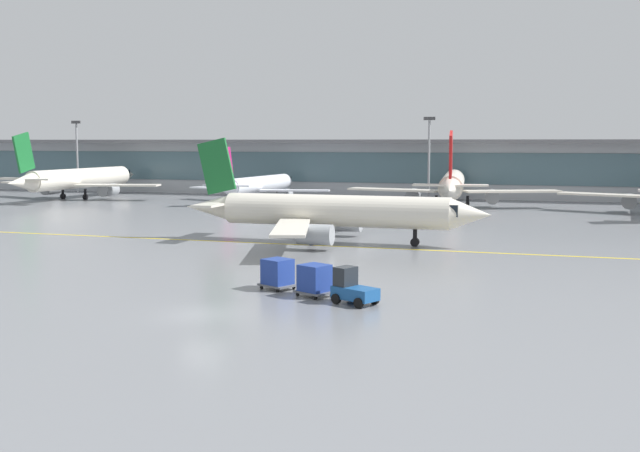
% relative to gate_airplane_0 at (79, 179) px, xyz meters
% --- Properties ---
extents(ground_plane, '(400.00, 400.00, 0.00)m').
position_rel_gate_airplane_0_xyz_m(ground_plane, '(55.24, -70.18, -3.21)').
color(ground_plane, slate).
extents(taxiway_centreline_stripe, '(110.00, 1.45, 0.01)m').
position_rel_gate_airplane_0_xyz_m(taxiway_centreline_stripe, '(54.54, -42.40, -3.20)').
color(taxiway_centreline_stripe, yellow).
rests_on(taxiway_centreline_stripe, ground_plane).
extents(terminal_concourse, '(191.34, 11.00, 9.60)m').
position_rel_gate_airplane_0_xyz_m(terminal_concourse, '(55.24, 20.32, 1.71)').
color(terminal_concourse, '#B2B7BC').
rests_on(terminal_concourse, ground_plane).
extents(gate_airplane_0, '(30.00, 32.27, 10.69)m').
position_rel_gate_airplane_0_xyz_m(gate_airplane_0, '(0.00, 0.00, 0.00)').
color(gate_airplane_0, silver).
rests_on(gate_airplane_0, ground_plane).
extents(gate_airplane_1, '(23.88, 25.80, 8.54)m').
position_rel_gate_airplane_0_xyz_m(gate_airplane_1, '(30.19, 2.96, -0.65)').
color(gate_airplane_1, silver).
rests_on(gate_airplane_1, ground_plane).
extents(gate_airplane_2, '(29.90, 32.30, 10.69)m').
position_rel_gate_airplane_0_xyz_m(gate_airplane_2, '(60.21, 1.68, 0.00)').
color(gate_airplane_2, silver).
rests_on(gate_airplane_2, ground_plane).
extents(taxiing_regional_jet, '(29.13, 27.17, 9.67)m').
position_rel_gate_airplane_0_xyz_m(taxiing_regional_jet, '(54.16, -40.39, -0.31)').
color(taxiing_regional_jet, silver).
rests_on(taxiing_regional_jet, ground_plane).
extents(baggage_tug, '(2.95, 2.48, 2.10)m').
position_rel_gate_airplane_0_xyz_m(baggage_tug, '(62.34, -65.21, -2.31)').
color(baggage_tug, '#194C8C').
rests_on(baggage_tug, ground_plane).
extents(cargo_dolly_lead, '(2.59, 2.37, 1.94)m').
position_rel_gate_airplane_0_xyz_m(cargo_dolly_lead, '(59.65, -63.86, -2.15)').
color(cargo_dolly_lead, '#595B60').
rests_on(cargo_dolly_lead, ground_plane).
extents(cargo_dolly_trailing, '(2.59, 2.37, 1.94)m').
position_rel_gate_airplane_0_xyz_m(cargo_dolly_trailing, '(56.76, -62.41, -2.15)').
color(cargo_dolly_trailing, '#595B60').
rests_on(cargo_dolly_trailing, ground_plane).
extents(apron_light_mast_0, '(1.80, 0.36, 12.98)m').
position_rel_gate_airplane_0_xyz_m(apron_light_mast_0, '(-8.27, 11.76, 3.96)').
color(apron_light_mast_0, gray).
rests_on(apron_light_mast_0, ground_plane).
extents(apron_light_mast_1, '(1.80, 0.36, 13.06)m').
position_rel_gate_airplane_0_xyz_m(apron_light_mast_1, '(55.49, 10.53, 4.00)').
color(apron_light_mast_1, gray).
rests_on(apron_light_mast_1, ground_plane).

